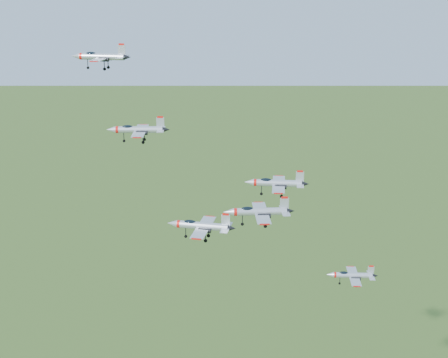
{
  "coord_description": "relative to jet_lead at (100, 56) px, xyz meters",
  "views": [
    {
      "loc": [
        1.43,
        -112.88,
        174.15
      ],
      "look_at": [
        9.14,
        -2.37,
        137.2
      ],
      "focal_mm": 50.0,
      "sensor_mm": 36.0,
      "label": 1
    }
  ],
  "objects": [
    {
      "name": "jet_left_low",
      "position": [
        34.73,
        -11.3,
        -23.99
      ],
      "size": [
        13.08,
        10.95,
        3.5
      ],
      "rotation": [
        0.0,
        0.0,
        -0.16
      ],
      "color": "#B8BCC6"
    },
    {
      "name": "jet_right_low",
      "position": [
        29.38,
        -25.89,
        -24.27
      ],
      "size": [
        12.84,
        10.55,
        3.44
      ],
      "rotation": [
        0.0,
        0.0,
        -0.02
      ],
      "color": "#B8BCC6"
    },
    {
      "name": "jet_right_high",
      "position": [
        18.76,
        -37.0,
        -22.03
      ],
      "size": [
        11.13,
        9.45,
        3.02
      ],
      "rotation": [
        0.0,
        0.0,
        -0.28
      ],
      "color": "#B8BCC6"
    },
    {
      "name": "jet_lead",
      "position": [
        0.0,
        0.0,
        0.0
      ],
      "size": [
        12.54,
        10.58,
        3.38
      ],
      "rotation": [
        0.0,
        0.0,
        -0.23
      ],
      "color": "#B8BCC6"
    },
    {
      "name": "jet_trail",
      "position": [
        50.07,
        -16.28,
        -42.55
      ],
      "size": [
        10.6,
        8.83,
        2.83
      ],
      "rotation": [
        0.0,
        0.0,
        -0.12
      ],
      "color": "#B8BCC6"
    },
    {
      "name": "jet_left_high",
      "position": [
        8.08,
        -17.63,
        -10.95
      ],
      "size": [
        11.61,
        9.6,
        3.1
      ],
      "rotation": [
        0.0,
        0.0,
        -0.06
      ],
      "color": "#B8BCC6"
    }
  ]
}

